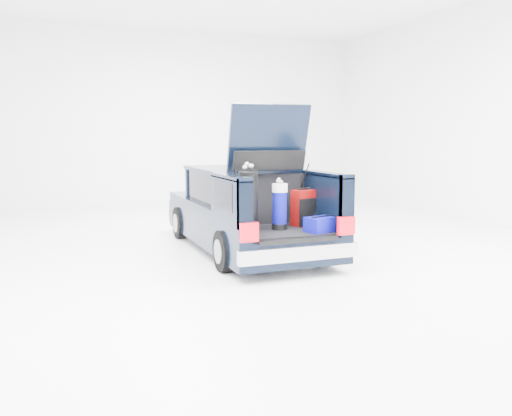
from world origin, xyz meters
name	(u,v)px	position (x,y,z in m)	size (l,w,h in m)	color
ground	(246,250)	(0.00, 0.00, 0.00)	(14.00, 14.00, 0.00)	white
car	(244,211)	(0.00, 0.11, 0.67)	(1.87, 4.65, 2.47)	black
red_suitcase	(304,208)	(0.50, -1.28, 0.88)	(0.40, 0.32, 0.59)	#620303
black_golf_bag	(248,201)	(-0.50, -1.48, 1.06)	(0.40, 0.46, 1.01)	black
blue_golf_bag	(280,206)	(0.01, -1.45, 0.95)	(0.29, 0.29, 0.78)	black
blue_duffel	(321,224)	(0.50, -1.86, 0.71)	(0.52, 0.41, 0.24)	#060577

